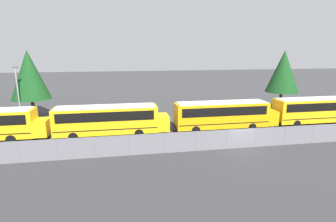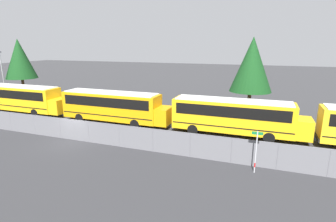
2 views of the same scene
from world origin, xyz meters
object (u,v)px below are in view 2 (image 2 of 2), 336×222
object	(u,v)px
school_bus_3	(234,115)
tree_0	(252,65)
light_pole	(2,72)
school_bus_1	(21,97)
school_bus_2	(113,105)
tree_2	(20,59)
street_sign	(256,151)

from	to	relation	value
school_bus_3	tree_0	size ratio (longest dim) A/B	1.33
school_bus_3	light_pole	size ratio (longest dim) A/B	1.68
school_bus_1	school_bus_2	distance (m)	13.04
school_bus_2	light_pole	size ratio (longest dim) A/B	1.68
school_bus_3	school_bus_2	bearing A→B (deg)	-178.70
school_bus_3	tree_2	xyz separation A→B (m)	(-36.29, 9.30, 4.00)
street_sign	tree_0	world-z (taller)	tree_0
school_bus_2	school_bus_3	world-z (taller)	same
school_bus_2	light_pole	xyz separation A→B (m)	(-24.18, 6.57, 2.01)
school_bus_3	street_sign	distance (m)	7.42
school_bus_2	street_sign	world-z (taller)	school_bus_2
school_bus_2	tree_2	size ratio (longest dim) A/B	1.32
school_bus_1	street_sign	world-z (taller)	school_bus_1
street_sign	tree_2	xyz separation A→B (m)	(-38.46, 16.39, 4.47)
tree_0	school_bus_2	bearing A→B (deg)	-144.73
street_sign	light_pole	distance (m)	41.31
light_pole	school_bus_1	bearing A→B (deg)	-30.75
school_bus_2	school_bus_3	bearing A→B (deg)	1.30
school_bus_3	tree_2	world-z (taller)	tree_2
school_bus_2	school_bus_3	size ratio (longest dim) A/B	1.00
light_pole	tree_2	bearing A→B (deg)	79.60
light_pole	tree_0	world-z (taller)	tree_0
school_bus_2	street_sign	distance (m)	16.33
school_bus_1	light_pole	xyz separation A→B (m)	(-11.14, 6.63, 2.01)
school_bus_1	light_pole	world-z (taller)	light_pole
school_bus_1	light_pole	bearing A→B (deg)	149.25
school_bus_1	street_sign	xyz separation A→B (m)	(27.88, -6.74, -0.47)
school_bus_1	light_pole	distance (m)	13.11
school_bus_2	school_bus_3	xyz separation A→B (m)	(12.67, 0.29, 0.00)
school_bus_2	light_pole	world-z (taller)	light_pole
school_bus_2	tree_0	size ratio (longest dim) A/B	1.33
light_pole	tree_2	world-z (taller)	tree_2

